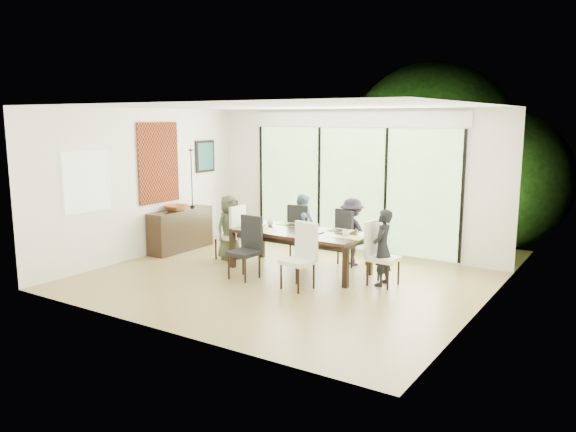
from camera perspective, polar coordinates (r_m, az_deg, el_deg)
The scene contains 62 objects.
floor at distance 8.88m, azimuth -0.88°, elevation -6.64°, with size 6.00×5.00×0.01m, color brown.
ceiling at distance 8.51m, azimuth -0.93°, elevation 11.13°, with size 6.00×5.00×0.01m, color white.
wall_back at distance 10.75m, azimuth 6.57°, elevation 3.58°, with size 6.00×0.02×2.70m, color white.
wall_front at distance 6.68m, azimuth -12.98°, elevation -0.47°, with size 6.00×0.02×2.70m, color white.
wall_left at distance 10.55m, azimuth -14.64°, elevation 3.21°, with size 0.02×5.00×2.70m, color white.
wall_right at distance 7.37m, azimuth 18.93°, elevation 0.21°, with size 0.02×5.00×2.70m, color beige.
glass_doors at distance 10.73m, azimuth 6.46°, elevation 2.77°, with size 4.20×0.02×2.30m, color #598C3F.
blinds_header at distance 10.64m, azimuth 6.58°, elevation 9.72°, with size 4.40×0.06×0.28m, color white.
mullion_a at distance 11.80m, azimuth -2.73°, elevation 3.47°, with size 0.05×0.04×2.30m, color black.
mullion_b at distance 11.05m, azimuth 3.19°, elevation 3.02°, with size 0.05×0.04×2.30m, color black.
mullion_c at distance 10.43m, azimuth 9.88°, elevation 2.48°, with size 0.05×0.04×2.30m, color black.
mullion_d at distance 9.97m, azimuth 17.30°, elevation 1.84°, with size 0.05×0.04×2.30m, color black.
side_window at distance 9.74m, azimuth -19.72°, elevation 3.30°, with size 0.02×0.90×1.00m, color #8CAD7F.
deck at distance 11.77m, azimuth 8.37°, elevation -2.82°, with size 6.00×1.80×0.10m, color #503D22.
rail_top at distance 12.38m, azimuth 9.99°, elevation 0.59°, with size 6.00×0.08×0.06m, color brown.
foliage_left at distance 13.94m, azimuth 4.87°, elevation 5.42°, with size 3.20×3.20×3.20m, color #14380F.
foliage_mid at distance 13.60m, azimuth 14.37°, elevation 6.56°, with size 4.00×4.00×4.00m, color #14380F.
foliage_right at distance 12.40m, azimuth 20.97°, elevation 3.41°, with size 2.80×2.80×2.80m, color #14380F.
foliage_far at distance 14.61m, azimuth 11.49°, elevation 6.17°, with size 3.60×3.60×3.60m, color #14380F.
table_top at distance 9.29m, azimuth 1.19°, elevation -1.69°, with size 2.18×1.00×0.05m, color black.
table_apron at distance 9.31m, azimuth 1.19°, elevation -2.19°, with size 2.00×0.82×0.09m, color black.
table_leg_fl at distance 9.63m, azimuth -5.65°, elevation -3.40°, with size 0.08×0.08×0.63m, color black.
table_leg_fr at distance 8.49m, azimuth 5.88°, elevation -5.23°, with size 0.08×0.08×0.63m, color black.
table_leg_bl at distance 10.30m, azimuth -2.67°, elevation -2.49°, with size 0.08×0.08×0.63m, color black.
table_leg_br at distance 9.24m, azimuth 8.32°, elevation -4.03°, with size 0.08×0.08×0.63m, color black.
chair_left_end at distance 10.18m, azimuth -6.01°, elevation -1.61°, with size 0.42×0.42×1.00m, color silver, non-canonical shape.
chair_right_end at distance 8.65m, azimuth 9.69°, elevation -3.76°, with size 0.42×0.42×1.00m, color white, non-canonical shape.
chair_far_left at distance 10.26m, azimuth 1.55°, elevation -1.46°, with size 0.42×0.42×1.00m, color black, non-canonical shape.
chair_far_right at distance 9.79m, azimuth 6.56°, elevation -2.08°, with size 0.42×0.42×1.00m, color black, non-canonical shape.
chair_near_left at distance 8.90m, azimuth -4.51°, elevation -3.26°, with size 0.42×0.42×1.00m, color black, non-canonical shape.
chair_near_right at distance 8.35m, azimuth 0.97°, elevation -4.12°, with size 0.42×0.42×1.00m, color white, non-canonical shape.
person_left_end at distance 10.15m, azimuth -5.93°, elevation -1.15°, with size 0.55×0.34×1.17m, color #3A452E.
person_right_end at distance 8.64m, azimuth 9.58°, elevation -3.19°, with size 0.55×0.34×1.17m, color black.
person_far_left at distance 10.23m, azimuth 1.50°, elevation -1.01°, with size 0.55×0.34×1.17m, color #6D879D.
person_far_right at distance 9.76m, azimuth 6.51°, elevation -1.60°, with size 0.55×0.34×1.17m, color black.
placemat_left at distance 9.81m, azimuth -3.53°, elevation -0.91°, with size 0.40×0.29×0.01m, color #8CA63B.
placemat_right at distance 8.83m, azimuth 6.45°, elevation -2.17°, with size 0.40×0.29×0.01m, color #78A83C.
placemat_far_l at distance 9.85m, azimuth 0.19°, elevation -0.84°, with size 0.40×0.29×0.01m, color #8EC747.
placemat_far_r at distance 9.36m, azimuth 5.35°, elevation -1.46°, with size 0.40×0.29×0.01m, color #A0C446.
placemat_paper at distance 9.34m, azimuth -2.65°, elevation -1.45°, with size 0.40×0.29×0.01m, color white.
tablet_far_l at distance 9.76m, azimuth 0.53°, elevation -0.90°, with size 0.24×0.16×0.01m, color black.
tablet_far_r at distance 9.34m, azimuth 4.94°, elevation -1.44°, with size 0.22×0.15×0.01m, color black.
papers at distance 8.90m, azimuth 4.86°, elevation -2.05°, with size 0.27×0.20×0.00m, color white.
platter_base at distance 9.34m, azimuth -2.65°, elevation -1.37°, with size 0.24×0.24×0.02m, color white.
platter_snacks at distance 9.33m, azimuth -2.65°, elevation -1.27°, with size 0.18×0.18×0.01m, color #F1A31C.
vase at distance 9.29m, azimuth 1.62°, elevation -1.18°, with size 0.07×0.07×0.11m, color silver.
hyacinth_stems at distance 9.27m, azimuth 1.62°, elevation -0.52°, with size 0.04×0.04×0.15m, color #337226.
hyacinth_blooms at distance 9.26m, azimuth 1.63°, elevation 0.03°, with size 0.10×0.10×0.10m, color #4B5ABC.
laptop at distance 9.67m, azimuth -3.40°, elevation -1.01°, with size 0.30×0.19×0.02m, color silver.
cup_a at distance 9.78m, azimuth -1.83°, elevation -0.69°, with size 0.11×0.11×0.09m, color white.
cup_b at distance 9.12m, azimuth 1.67°, elevation -1.48°, with size 0.09×0.09×0.08m, color white.
cup_c at distance 8.98m, azimuth 5.88°, elevation -1.69°, with size 0.11×0.11×0.09m, color white.
book at distance 9.20m, azimuth 2.68°, elevation -1.59°, with size 0.15×0.20×0.02m, color white.
sideboard at distance 11.01m, azimuth -10.85°, elevation -1.40°, with size 0.40×1.41×0.79m, color black.
bowl at distance 10.86m, azimuth -11.29°, elevation 0.83°, with size 0.42×0.42×0.10m, color #9A4F21.
candlestick_base at distance 11.18m, azimuth -9.68°, elevation 0.97°, with size 0.09×0.09×0.04m, color black.
candlestick_shaft at distance 11.11m, azimuth -9.76°, elevation 3.80°, with size 0.02×0.02×1.10m, color black.
candlestick_pan at distance 11.07m, azimuth -9.84°, elevation 6.62°, with size 0.09×0.09×0.03m, color black.
candle at distance 11.07m, azimuth -9.85°, elevation 6.89°, with size 0.03×0.03×0.09m, color silver.
tapestry at distance 10.76m, azimuth -13.00°, elevation 5.27°, with size 0.02×1.00×1.50m, color #953215.
art_frame at distance 11.70m, azimuth -8.43°, elevation 6.02°, with size 0.03×0.55×0.65m, color black.
art_canvas at distance 11.69m, azimuth -8.35°, elevation 6.02°, with size 0.01×0.45×0.55m, color #184E4B.
Camera 1 is at (4.74, -7.07, 2.53)m, focal length 35.00 mm.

